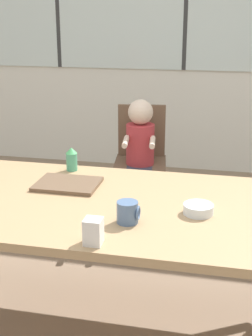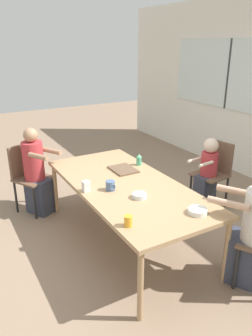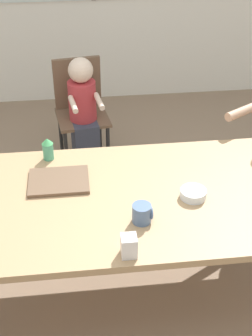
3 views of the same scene
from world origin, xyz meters
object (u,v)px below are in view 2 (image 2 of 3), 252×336
(chair_for_toddler, at_px, (215,168))
(coffee_mug, at_px, (110,186))
(chair_for_man_blue_shirt, at_px, (27,172))
(bowl_white_shallow, at_px, (139,196))
(bowl_cereal, at_px, (198,211))
(person_toddler, at_px, (207,176))
(juice_glass, at_px, (128,221))
(sippy_cup, at_px, (139,159))
(person_man_blue_shirt, at_px, (37,175))
(milk_carton_small, at_px, (86,186))

(chair_for_toddler, distance_m, coffee_mug, 1.73)
(chair_for_man_blue_shirt, distance_m, bowl_white_shallow, 1.80)
(chair_for_toddler, height_order, bowl_cereal, chair_for_toddler)
(person_toddler, height_order, juice_glass, person_toddler)
(sippy_cup, xyz_separation_m, juice_glass, (1.16, -0.82, -0.02))
(person_man_blue_shirt, bearing_deg, coffee_mug, 80.60)
(chair_for_toddler, relative_size, sippy_cup, 6.39)
(coffee_mug, height_order, bowl_cereal, coffee_mug)
(milk_carton_small, relative_size, bowl_cereal, 0.64)
(person_man_blue_shirt, bearing_deg, bowl_cereal, 84.28)
(person_man_blue_shirt, xyz_separation_m, bowl_cereal, (2.03, 0.88, 0.21))
(chair_for_toddler, relative_size, juice_glass, 9.57)
(chair_for_man_blue_shirt, bearing_deg, person_man_blue_shirt, 90.00)
(coffee_mug, bearing_deg, juice_glass, -15.40)
(person_toddler, xyz_separation_m, juice_glass, (0.92, -1.73, 0.29))
(chair_for_toddler, height_order, bowl_white_shallow, chair_for_toddler)
(person_toddler, xyz_separation_m, bowl_white_shallow, (0.53, -1.38, 0.27))
(sippy_cup, bearing_deg, bowl_cereal, -8.25)
(person_man_blue_shirt, bearing_deg, person_toddler, 124.30)
(chair_for_toddler, xyz_separation_m, bowl_white_shallow, (0.55, -1.54, 0.20))
(juice_glass, height_order, bowl_white_shallow, juice_glass)
(person_toddler, bearing_deg, chair_for_toddler, -90.00)
(chair_for_toddler, bearing_deg, chair_for_man_blue_shirt, 55.77)
(milk_carton_small, xyz_separation_m, bowl_cereal, (0.90, 0.67, -0.03))
(person_toddler, height_order, milk_carton_small, person_toddler)
(chair_for_man_blue_shirt, xyz_separation_m, sippy_cup, (0.89, 1.15, 0.24))
(chair_for_man_blue_shirt, relative_size, coffee_mug, 8.77)
(person_toddler, distance_m, milk_carton_small, 1.80)
(person_man_blue_shirt, distance_m, bowl_cereal, 2.22)
(chair_for_man_blue_shirt, xyz_separation_m, bowl_cereal, (2.17, 0.96, 0.19))
(chair_for_toddler, bearing_deg, milk_carton_small, 87.14)
(sippy_cup, distance_m, juice_glass, 1.42)
(person_man_blue_shirt, distance_m, coffee_mug, 1.32)
(person_toddler, distance_m, bowl_white_shallow, 1.50)
(person_man_blue_shirt, relative_size, bowl_cereal, 6.75)
(person_man_blue_shirt, height_order, bowl_cereal, person_man_blue_shirt)
(coffee_mug, xyz_separation_m, milk_carton_small, (-0.09, -0.22, 0.01))
(person_man_blue_shirt, height_order, bowl_white_shallow, person_man_blue_shirt)
(juice_glass, xyz_separation_m, bowl_cereal, (0.12, 0.63, -0.02))
(bowl_white_shallow, bearing_deg, coffee_mug, -151.53)
(chair_for_man_blue_shirt, height_order, chair_for_toddler, same)
(chair_for_toddler, distance_m, person_toddler, 0.17)
(chair_for_toddler, distance_m, bowl_white_shallow, 1.64)
(chair_for_toddler, xyz_separation_m, person_toddler, (0.02, -0.16, -0.07))
(bowl_cereal, bearing_deg, milk_carton_small, -143.46)
(coffee_mug, bearing_deg, bowl_white_shallow, 28.47)
(bowl_cereal, bearing_deg, person_man_blue_shirt, -156.44)
(coffee_mug, relative_size, bowl_white_shallow, 0.73)
(person_toddler, bearing_deg, bowl_white_shallow, 103.35)
(person_toddler, distance_m, bowl_cereal, 1.54)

